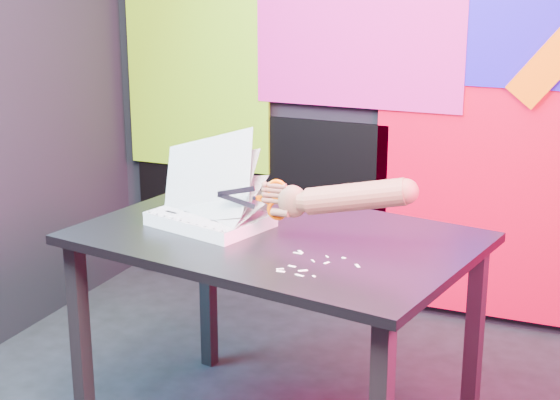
% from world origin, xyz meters
% --- Properties ---
extents(room, '(3.01, 3.01, 2.71)m').
position_xyz_m(room, '(0.00, 0.00, 1.35)').
color(room, '#27262D').
rests_on(room, ground).
extents(backdrop, '(2.88, 0.05, 2.08)m').
position_xyz_m(backdrop, '(0.06, 1.46, 0.96)').
color(backdrop, red).
rests_on(backdrop, ground).
extents(work_table, '(1.34, 1.01, 0.75)m').
position_xyz_m(work_table, '(-0.11, 0.22, 0.66)').
color(work_table, black).
rests_on(work_table, ground).
extents(printout_stack, '(0.43, 0.35, 0.34)m').
position_xyz_m(printout_stack, '(-0.35, 0.22, 0.78)').
color(printout_stack, white).
rests_on(printout_stack, work_table).
extents(scissors, '(0.23, 0.02, 0.13)m').
position_xyz_m(scissors, '(-0.10, 0.16, 0.88)').
color(scissors, '#9295A8').
rests_on(scissors, printout_stack).
extents(hand_forearm, '(0.47, 0.10, 0.15)m').
position_xyz_m(hand_forearm, '(0.13, 0.17, 0.91)').
color(hand_forearm, brown).
rests_on(hand_forearm, work_table).
extents(paper_clippings, '(0.22, 0.20, 0.00)m').
position_xyz_m(paper_clippings, '(0.08, -0.01, 0.75)').
color(paper_clippings, white).
rests_on(paper_clippings, work_table).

